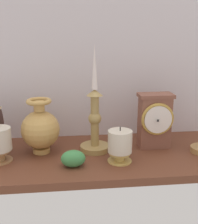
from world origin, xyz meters
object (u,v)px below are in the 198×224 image
at_px(pillar_candle_front, 120,145).
at_px(candlestick_tall_left, 95,122).
at_px(mantel_clock, 155,120).
at_px(brass_vase_bulbous, 40,128).

bearing_deg(pillar_candle_front, candlestick_tall_left, 125.28).
xyz_separation_m(mantel_clock, brass_vase_bulbous, (-0.38, -0.00, -0.01)).
bearing_deg(candlestick_tall_left, pillar_candle_front, -54.72).
height_order(brass_vase_bulbous, pillar_candle_front, brass_vase_bulbous).
height_order(mantel_clock, candlestick_tall_left, candlestick_tall_left).
distance_m(candlestick_tall_left, brass_vase_bulbous, 0.18).
bearing_deg(pillar_candle_front, mantel_clock, 36.70).
xyz_separation_m(brass_vase_bulbous, pillar_candle_front, (0.24, -0.10, -0.03)).
relative_size(candlestick_tall_left, pillar_candle_front, 3.16).
xyz_separation_m(candlestick_tall_left, brass_vase_bulbous, (-0.18, 0.00, -0.02)).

